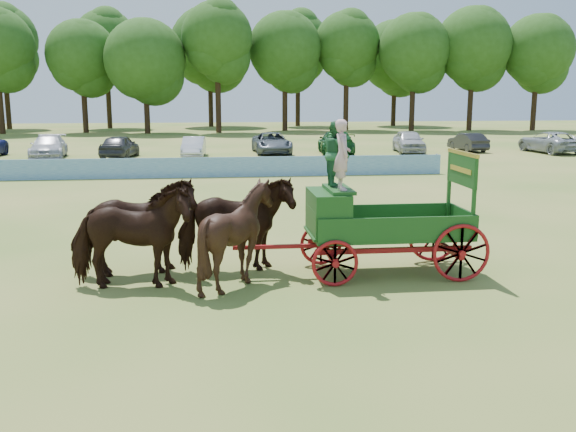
{
  "coord_description": "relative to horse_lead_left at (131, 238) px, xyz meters",
  "views": [
    {
      "loc": [
        -0.43,
        -15.65,
        4.41
      ],
      "look_at": [
        1.49,
        0.25,
        1.3
      ],
      "focal_mm": 40.0,
      "sensor_mm": 36.0,
      "label": 1
    }
  ],
  "objects": [
    {
      "name": "ground",
      "position": [
        2.26,
        1.3,
        -1.19
      ],
      "size": [
        160.0,
        160.0,
        0.0
      ],
      "primitive_type": "plane",
      "color": "#A08C48",
      "rests_on": "ground"
    },
    {
      "name": "horse_wheel_left",
      "position": [
        2.4,
        0.0,
        0.0
      ],
      "size": [
        2.44,
        2.24,
        2.39
      ],
      "primitive_type": "imported",
      "rotation": [
        0.0,
        0.0,
        1.73
      ],
      "color": "black",
      "rests_on": "ground"
    },
    {
      "name": "farm_dray",
      "position": [
        5.35,
        0.57,
        0.47
      ],
      "size": [
        6.0,
        2.0,
        3.79
      ],
      "color": "#A7101B",
      "rests_on": "ground"
    },
    {
      "name": "sponsor_banner",
      "position": [
        1.26,
        19.3,
        -0.67
      ],
      "size": [
        26.0,
        0.08,
        1.05
      ],
      "primitive_type": "cube",
      "color": "#1D64A2",
      "rests_on": "ground"
    },
    {
      "name": "treeline",
      "position": [
        -2.27,
        61.79,
        8.11
      ],
      "size": [
        89.09,
        24.14,
        15.11
      ],
      "color": "#382314",
      "rests_on": "ground"
    },
    {
      "name": "horse_wheel_right",
      "position": [
        2.4,
        1.1,
        0.0
      ],
      "size": [
        2.91,
        1.49,
        2.38
      ],
      "primitive_type": "imported",
      "rotation": [
        0.0,
        0.0,
        1.64
      ],
      "color": "black",
      "rests_on": "ground"
    },
    {
      "name": "horse_lead_left",
      "position": [
        0.0,
        0.0,
        0.0
      ],
      "size": [
        2.87,
        1.4,
        2.38
      ],
      "primitive_type": "imported",
      "rotation": [
        0.0,
        0.0,
        1.53
      ],
      "color": "black",
      "rests_on": "ground"
    },
    {
      "name": "horse_lead_right",
      "position": [
        0.0,
        1.1,
        0.0
      ],
      "size": [
        3.01,
        1.79,
        2.38
      ],
      "primitive_type": "imported",
      "rotation": [
        0.0,
        0.0,
        1.76
      ],
      "color": "black",
      "rests_on": "ground"
    },
    {
      "name": "parked_cars",
      "position": [
        2.51,
        31.08,
        -0.42
      ],
      "size": [
        53.1,
        7.61,
        1.65
      ],
      "color": "silver",
      "rests_on": "ground"
    }
  ]
}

